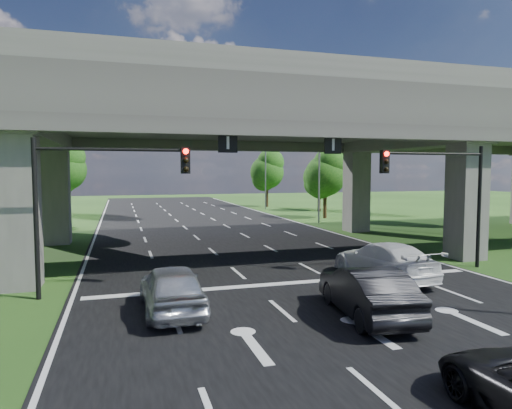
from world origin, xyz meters
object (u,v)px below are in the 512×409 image
signal_left (97,187)px  car_silver (172,288)px  streetlight_far (315,160)px  car_white (383,261)px  signal_right (444,184)px  streetlight_beyond (262,163)px  car_dark (367,292)px

signal_left → car_silver: bearing=-51.4°
streetlight_far → car_white: 22.42m
signal_right → signal_left: size_ratio=1.00×
streetlight_far → streetlight_beyond: (0.00, 16.00, 0.00)m
streetlight_far → signal_right: bearing=-96.5°
signal_right → car_dark: 9.56m
signal_right → streetlight_far: bearing=83.5°
signal_right → car_dark: signal_right is taller
signal_right → car_silver: (-13.22, -3.04, -3.34)m
streetlight_beyond → car_silver: bearing=-111.6°
signal_left → streetlight_beyond: 40.30m
streetlight_beyond → car_dark: size_ratio=1.99×
signal_left → car_white: bearing=-4.5°
streetlight_far → car_white: bearing=-106.1°
signal_right → car_silver: bearing=-167.1°
signal_right → streetlight_beyond: (2.27, 36.06, 1.66)m
signal_right → car_white: 5.14m
signal_left → car_silver: 5.12m
signal_right → car_white: signal_right is taller
signal_right → streetlight_far: (2.27, 20.06, 1.66)m
streetlight_beyond → signal_right: bearing=-93.6°
car_dark → signal_left: bearing=-24.7°
streetlight_beyond → car_dark: bearing=-102.9°
streetlight_beyond → car_silver: 42.35m
streetlight_beyond → car_white: bearing=-99.3°
signal_right → streetlight_beyond: bearing=86.4°
streetlight_beyond → car_white: 37.83m
signal_right → streetlight_beyond: size_ratio=0.60×
signal_left → car_dark: signal_left is taller
signal_left → car_dark: (8.46, -5.34, -3.33)m
car_white → car_silver: bearing=9.2°
car_dark → streetlight_beyond: bearing=-95.3°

